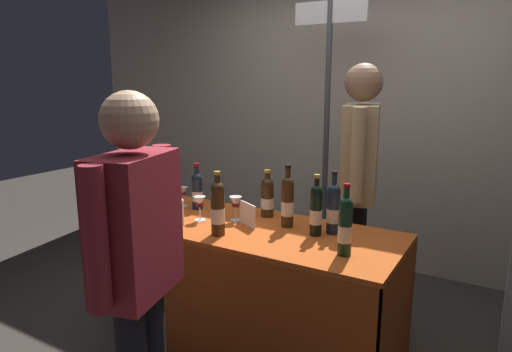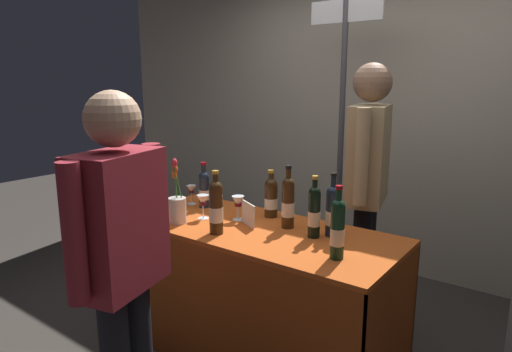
# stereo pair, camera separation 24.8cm
# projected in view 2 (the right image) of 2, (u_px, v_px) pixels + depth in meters

# --- Properties ---
(back_partition) EXTENTS (5.92, 0.12, 3.04)m
(back_partition) POSITION_uv_depth(u_px,v_px,m) (379.00, 91.00, 3.76)
(back_partition) COLOR #B2A893
(back_partition) RESTS_ON ground_plane
(tasting_table) EXTENTS (1.63, 0.70, 0.79)m
(tasting_table) POSITION_uv_depth(u_px,v_px,m) (256.00, 269.00, 2.60)
(tasting_table) COLOR #B74C19
(tasting_table) RESTS_ON ground_plane
(featured_wine_bottle) EXTENTS (0.07, 0.07, 0.36)m
(featured_wine_bottle) POSITION_uv_depth(u_px,v_px,m) (288.00, 202.00, 2.52)
(featured_wine_bottle) COLOR #38230F
(featured_wine_bottle) RESTS_ON tasting_table
(display_bottle_0) EXTENTS (0.07, 0.07, 0.30)m
(display_bottle_0) POSITION_uv_depth(u_px,v_px,m) (204.00, 188.00, 2.93)
(display_bottle_0) COLOR #192333
(display_bottle_0) RESTS_ON tasting_table
(display_bottle_1) EXTENTS (0.07, 0.07, 0.33)m
(display_bottle_1) POSITION_uv_depth(u_px,v_px,m) (314.00, 211.00, 2.36)
(display_bottle_1) COLOR black
(display_bottle_1) RESTS_ON tasting_table
(display_bottle_2) EXTENTS (0.08, 0.08, 0.29)m
(display_bottle_2) POSITION_uv_depth(u_px,v_px,m) (271.00, 197.00, 2.72)
(display_bottle_2) COLOR #38230F
(display_bottle_2) RESTS_ON tasting_table
(display_bottle_3) EXTENTS (0.07, 0.07, 0.35)m
(display_bottle_3) POSITION_uv_depth(u_px,v_px,m) (333.00, 210.00, 2.38)
(display_bottle_3) COLOR #192333
(display_bottle_3) RESTS_ON tasting_table
(display_bottle_4) EXTENTS (0.07, 0.07, 0.35)m
(display_bottle_4) POSITION_uv_depth(u_px,v_px,m) (338.00, 228.00, 2.08)
(display_bottle_4) COLOR black
(display_bottle_4) RESTS_ON tasting_table
(display_bottle_5) EXTENTS (0.08, 0.08, 0.35)m
(display_bottle_5) POSITION_uv_depth(u_px,v_px,m) (216.00, 206.00, 2.42)
(display_bottle_5) COLOR #38230F
(display_bottle_5) RESTS_ON tasting_table
(wine_glass_near_vendor) EXTENTS (0.07, 0.07, 0.15)m
(wine_glass_near_vendor) POSITION_uv_depth(u_px,v_px,m) (203.00, 201.00, 2.69)
(wine_glass_near_vendor) COLOR silver
(wine_glass_near_vendor) RESTS_ON tasting_table
(wine_glass_mid) EXTENTS (0.06, 0.06, 0.13)m
(wine_glass_mid) POSITION_uv_depth(u_px,v_px,m) (191.00, 190.00, 3.01)
(wine_glass_mid) COLOR silver
(wine_glass_mid) RESTS_ON tasting_table
(wine_glass_near_taster) EXTENTS (0.08, 0.08, 0.15)m
(wine_glass_near_taster) POSITION_uv_depth(u_px,v_px,m) (238.00, 203.00, 2.66)
(wine_glass_near_taster) COLOR silver
(wine_glass_near_taster) RESTS_ON tasting_table
(flower_vase) EXTENTS (0.10, 0.10, 0.38)m
(flower_vase) POSITION_uv_depth(u_px,v_px,m) (177.00, 206.00, 2.61)
(flower_vase) COLOR silver
(flower_vase) RESTS_ON tasting_table
(brochure_stand) EXTENTS (0.15, 0.09, 0.13)m
(brochure_stand) POSITION_uv_depth(u_px,v_px,m) (248.00, 214.00, 2.57)
(brochure_stand) COLOR silver
(brochure_stand) RESTS_ON tasting_table
(vendor_presenter) EXTENTS (0.31, 0.59, 1.72)m
(vendor_presenter) POSITION_uv_depth(u_px,v_px,m) (368.00, 173.00, 2.81)
(vendor_presenter) COLOR black
(vendor_presenter) RESTS_ON ground_plane
(taster_foreground_right) EXTENTS (0.30, 0.54, 1.58)m
(taster_foreground_right) POSITION_uv_depth(u_px,v_px,m) (121.00, 252.00, 1.80)
(taster_foreground_right) COLOR black
(taster_foreground_right) RESTS_ON ground_plane
(booth_signpost) EXTENTS (0.56, 0.04, 2.21)m
(booth_signpost) POSITION_uv_depth(u_px,v_px,m) (342.00, 114.00, 3.38)
(booth_signpost) COLOR #47474C
(booth_signpost) RESTS_ON ground_plane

